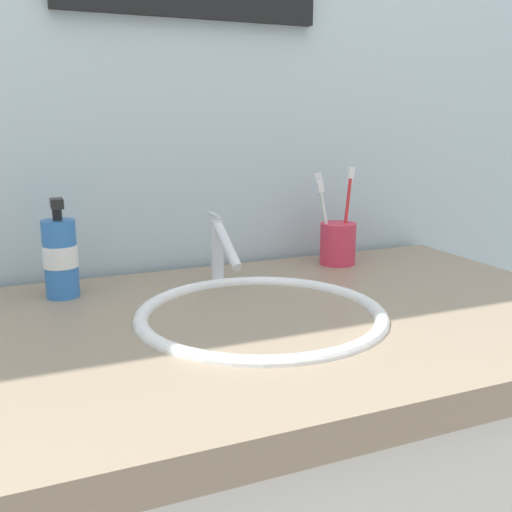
# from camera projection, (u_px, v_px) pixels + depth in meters

# --- Properties ---
(tiled_wall_back) EXTENTS (2.35, 0.04, 2.40)m
(tiled_wall_back) POSITION_uv_depth(u_px,v_px,m) (189.00, 122.00, 1.18)
(tiled_wall_back) COLOR silver
(tiled_wall_back) RESTS_ON ground
(sink_basin) EXTENTS (0.40, 0.40, 0.12)m
(sink_basin) POSITION_uv_depth(u_px,v_px,m) (263.00, 341.00, 0.93)
(sink_basin) COLOR white
(sink_basin) RESTS_ON vanity_counter
(faucet) EXTENTS (0.02, 0.15, 0.13)m
(faucet) POSITION_uv_depth(u_px,v_px,m) (222.00, 248.00, 1.07)
(faucet) COLOR silver
(faucet) RESTS_ON sink_basin
(toothbrush_cup) EXTENTS (0.08, 0.08, 0.09)m
(toothbrush_cup) POSITION_uv_depth(u_px,v_px,m) (338.00, 244.00, 1.24)
(toothbrush_cup) COLOR #D8334C
(toothbrush_cup) RESTS_ON vanity_counter
(toothbrush_blue) EXTENTS (0.04, 0.03, 0.18)m
(toothbrush_blue) POSITION_uv_depth(u_px,v_px,m) (347.00, 211.00, 1.25)
(toothbrush_blue) COLOR blue
(toothbrush_blue) RESTS_ON toothbrush_cup
(toothbrush_white) EXTENTS (0.04, 0.01, 0.17)m
(toothbrush_white) POSITION_uv_depth(u_px,v_px,m) (325.00, 216.00, 1.22)
(toothbrush_white) COLOR white
(toothbrush_white) RESTS_ON toothbrush_cup
(toothbrush_green) EXTENTS (0.04, 0.04, 0.19)m
(toothbrush_green) POSITION_uv_depth(u_px,v_px,m) (324.00, 211.00, 1.23)
(toothbrush_green) COLOR green
(toothbrush_green) RESTS_ON toothbrush_cup
(toothbrush_red) EXTENTS (0.03, 0.01, 0.20)m
(toothbrush_red) POSITION_uv_depth(u_px,v_px,m) (347.00, 208.00, 1.22)
(toothbrush_red) COLOR red
(toothbrush_red) RESTS_ON toothbrush_cup
(soap_dispenser) EXTENTS (0.06, 0.06, 0.17)m
(soap_dispenser) POSITION_uv_depth(u_px,v_px,m) (61.00, 257.00, 1.00)
(soap_dispenser) COLOR #3372BF
(soap_dispenser) RESTS_ON vanity_counter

